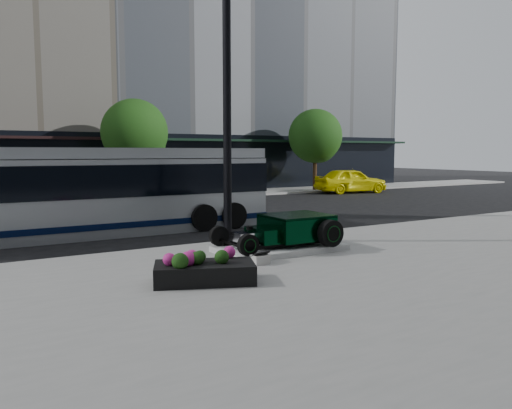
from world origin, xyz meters
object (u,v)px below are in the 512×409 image
hot_rod (290,229)px  flower_planter (205,271)px  lamppost (227,116)px  yellow_taxi (351,181)px  transit_bus (96,191)px  white_sedan (215,195)px

hot_rod → flower_planter: (-3.50, -1.96, -0.34)m
lamppost → yellow_taxi: (16.28, 12.84, -2.99)m
flower_planter → yellow_taxi: yellow_taxi is taller
flower_planter → transit_bus: size_ratio=0.19×
flower_planter → white_sedan: white_sedan is taller
hot_rod → transit_bus: 7.20m
transit_bus → white_sedan: (6.84, 4.76, -0.80)m
hot_rod → lamppost: lamppost is taller
lamppost → yellow_taxi: size_ratio=1.62×
flower_planter → lamppost: bearing=56.5°
hot_rod → yellow_taxi: 21.38m
white_sedan → yellow_taxi: yellow_taxi is taller
lamppost → flower_planter: lamppost is taller
lamppost → transit_bus: bearing=124.8°
lamppost → white_sedan: bearing=65.8°
yellow_taxi → lamppost: bearing=138.3°
white_sedan → flower_planter: bearing=158.8°
flower_planter → white_sedan: size_ratio=0.48×
hot_rod → white_sedan: (3.10, 10.87, -0.01)m
lamppost → white_sedan: lamppost is taller
flower_planter → hot_rod: bearing=29.2°
transit_bus → yellow_taxi: size_ratio=2.44×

